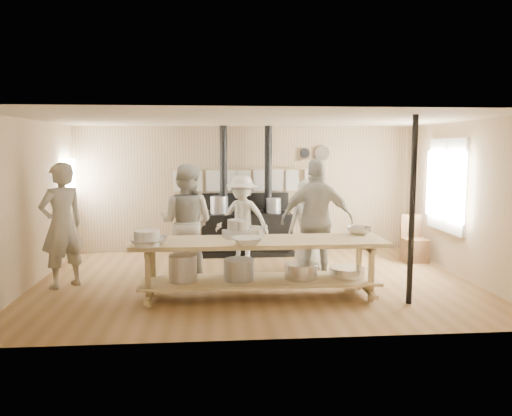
% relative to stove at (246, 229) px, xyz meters
% --- Properties ---
extents(ground, '(7.00, 7.00, 0.00)m').
position_rel_stove_xyz_m(ground, '(0.01, -2.12, -0.52)').
color(ground, brown).
rests_on(ground, ground).
extents(room_shell, '(7.00, 7.00, 7.00)m').
position_rel_stove_xyz_m(room_shell, '(0.01, -2.12, 1.10)').
color(room_shell, tan).
rests_on(room_shell, ground).
extents(window_right, '(0.09, 1.50, 1.65)m').
position_rel_stove_xyz_m(window_right, '(3.48, -1.52, 0.98)').
color(window_right, beige).
rests_on(window_right, ground).
extents(left_opening, '(0.00, 0.90, 0.90)m').
position_rel_stove_xyz_m(left_opening, '(-3.44, -0.12, 1.08)').
color(left_opening, white).
rests_on(left_opening, ground).
extents(stove, '(1.90, 0.75, 2.60)m').
position_rel_stove_xyz_m(stove, '(0.00, 0.00, 0.00)').
color(stove, black).
rests_on(stove, ground).
extents(towel_rail, '(3.00, 0.04, 0.47)m').
position_rel_stove_xyz_m(towel_rail, '(0.01, 0.28, 1.03)').
color(towel_rail, tan).
rests_on(towel_rail, ground).
extents(back_wall_shelf, '(0.63, 0.14, 0.32)m').
position_rel_stove_xyz_m(back_wall_shelf, '(1.47, 0.32, 1.48)').
color(back_wall_shelf, tan).
rests_on(back_wall_shelf, ground).
extents(prep_table, '(3.60, 0.90, 0.85)m').
position_rel_stove_xyz_m(prep_table, '(-0.00, -3.02, -0.00)').
color(prep_table, tan).
rests_on(prep_table, ground).
extents(support_post, '(0.08, 0.08, 2.60)m').
position_rel_stove_xyz_m(support_post, '(2.06, -3.47, 0.78)').
color(support_post, black).
rests_on(support_post, ground).
extents(cook_far_left, '(0.83, 0.83, 1.94)m').
position_rel_stove_xyz_m(cook_far_left, '(-2.98, -2.21, 0.45)').
color(cook_far_left, '#ACAB98').
rests_on(cook_far_left, ground).
extents(cook_left, '(1.11, 1.00, 1.90)m').
position_rel_stove_xyz_m(cook_left, '(-1.09, -1.93, 0.43)').
color(cook_left, '#ACAB98').
rests_on(cook_left, ground).
extents(cook_center, '(0.90, 0.71, 1.62)m').
position_rel_stove_xyz_m(cook_center, '(1.03, -1.38, 0.29)').
color(cook_center, '#ACAB98').
rests_on(cook_center, ground).
extents(cook_right, '(1.22, 0.64, 1.99)m').
position_rel_stove_xyz_m(cook_right, '(1.01, -2.16, 0.47)').
color(cook_right, '#ACAB98').
rests_on(cook_right, ground).
extents(cook_by_window, '(1.20, 0.93, 1.64)m').
position_rel_stove_xyz_m(cook_by_window, '(-0.11, -0.48, 0.30)').
color(cook_by_window, '#ACAB98').
rests_on(cook_by_window, ground).
extents(chair, '(0.43, 0.43, 0.88)m').
position_rel_stove_xyz_m(chair, '(3.16, -0.95, -0.26)').
color(chair, brown).
rests_on(chair, ground).
extents(bowl_white_a, '(0.49, 0.49, 0.10)m').
position_rel_stove_xyz_m(bowl_white_a, '(-1.54, -3.35, 0.38)').
color(bowl_white_a, white).
rests_on(bowl_white_a, prep_table).
extents(bowl_steel_a, '(0.48, 0.48, 0.11)m').
position_rel_stove_xyz_m(bowl_steel_a, '(-1.45, -3.24, 0.38)').
color(bowl_steel_a, silver).
rests_on(bowl_steel_a, prep_table).
extents(bowl_white_b, '(0.47, 0.47, 0.10)m').
position_rel_stove_xyz_m(bowl_white_b, '(-0.20, -3.35, 0.38)').
color(bowl_white_b, white).
rests_on(bowl_white_b, prep_table).
extents(bowl_steel_b, '(0.47, 0.47, 0.11)m').
position_rel_stove_xyz_m(bowl_steel_b, '(1.56, -2.70, 0.39)').
color(bowl_steel_b, silver).
rests_on(bowl_steel_b, prep_table).
extents(roasting_pan, '(0.53, 0.41, 0.10)m').
position_rel_stove_xyz_m(roasting_pan, '(-0.26, -2.80, 0.38)').
color(roasting_pan, '#B2B2B7').
rests_on(roasting_pan, prep_table).
extents(mixing_bowl_large, '(0.45, 0.45, 0.13)m').
position_rel_stove_xyz_m(mixing_bowl_large, '(-0.08, -2.69, 0.39)').
color(mixing_bowl_large, silver).
rests_on(mixing_bowl_large, prep_table).
extents(bucket_galv, '(0.33, 0.33, 0.25)m').
position_rel_stove_xyz_m(bucket_galv, '(-0.31, -2.69, 0.45)').
color(bucket_galv, gray).
rests_on(bucket_galv, prep_table).
extents(deep_bowl_enamel, '(0.41, 0.41, 0.21)m').
position_rel_stove_xyz_m(deep_bowl_enamel, '(-1.54, -3.35, 0.43)').
color(deep_bowl_enamel, white).
rests_on(deep_bowl_enamel, prep_table).
extents(pitcher, '(0.20, 0.20, 0.25)m').
position_rel_stove_xyz_m(pitcher, '(-0.21, -2.82, 0.45)').
color(pitcher, white).
rests_on(pitcher, prep_table).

